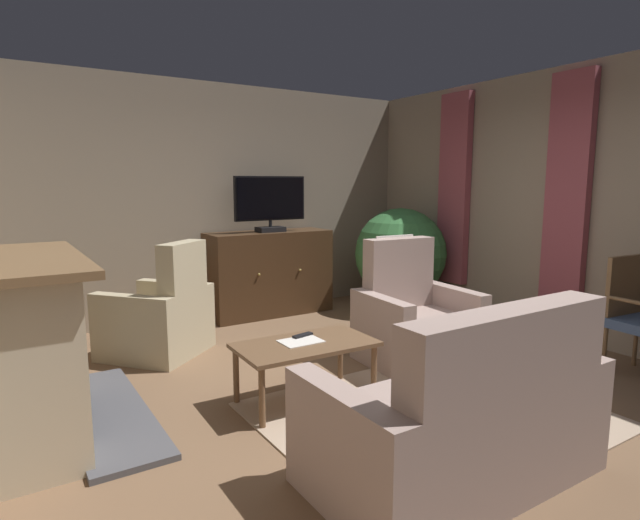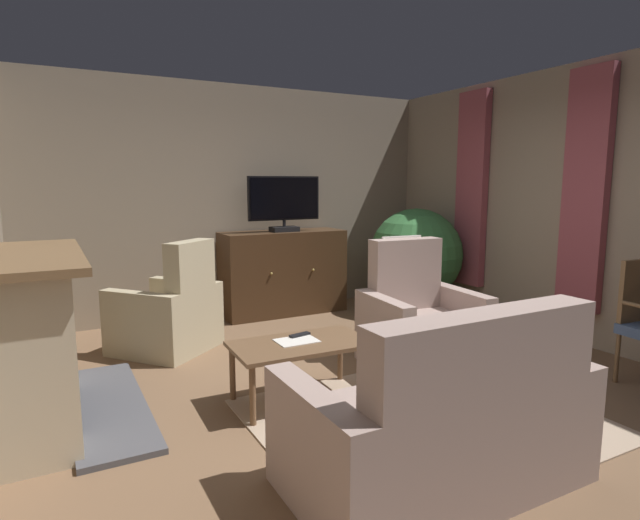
% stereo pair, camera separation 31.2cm
% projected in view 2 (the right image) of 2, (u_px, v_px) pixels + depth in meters
% --- Properties ---
extents(ground_plane, '(5.64, 6.39, 0.04)m').
position_uv_depth(ground_plane, '(371.00, 395.00, 3.99)').
color(ground_plane, brown).
extents(wall_back, '(5.64, 0.10, 2.77)m').
position_uv_depth(wall_back, '(240.00, 201.00, 6.35)').
color(wall_back, gray).
rests_on(wall_back, ground_plane).
extents(wall_right_with_window, '(0.10, 6.39, 2.77)m').
position_uv_depth(wall_right_with_window, '(595.00, 206.00, 4.98)').
color(wall_right_with_window, gray).
rests_on(wall_right_with_window, ground_plane).
extents(curtain_panel_near, '(0.10, 0.44, 2.32)m').
position_uv_depth(curtain_panel_near, '(585.00, 192.00, 4.94)').
color(curtain_panel_near, '#A34C56').
extents(curtain_panel_far, '(0.10, 0.44, 2.32)m').
position_uv_depth(curtain_panel_far, '(472.00, 190.00, 6.25)').
color(curtain_panel_far, '#A34C56').
extents(rug_central, '(2.21, 1.85, 0.01)m').
position_uv_depth(rug_central, '(423.00, 419.00, 3.52)').
color(rug_central, tan).
rests_on(rug_central, ground_plane).
extents(fireplace, '(0.95, 1.67, 1.16)m').
position_uv_depth(fireplace, '(36.00, 343.00, 3.41)').
color(fireplace, '#4C4C51').
rests_on(fireplace, ground_plane).
extents(tv_cabinet, '(1.52, 0.57, 1.02)m').
position_uv_depth(tv_cabinet, '(283.00, 274.00, 6.37)').
color(tv_cabinet, black).
rests_on(tv_cabinet, ground_plane).
extents(television, '(0.92, 0.20, 0.66)m').
position_uv_depth(television, '(284.00, 202.00, 6.19)').
color(television, black).
rests_on(television, tv_cabinet).
extents(coffee_table, '(1.02, 0.59, 0.45)m').
position_uv_depth(coffee_table, '(301.00, 349.00, 3.77)').
color(coffee_table, brown).
rests_on(coffee_table, ground_plane).
extents(tv_remote, '(0.18, 0.08, 0.02)m').
position_uv_depth(tv_remote, '(300.00, 335.00, 3.90)').
color(tv_remote, black).
rests_on(tv_remote, coffee_table).
extents(folded_newspaper, '(0.30, 0.22, 0.01)m').
position_uv_depth(folded_newspaper, '(297.00, 341.00, 3.79)').
color(folded_newspaper, silver).
rests_on(folded_newspaper, coffee_table).
extents(sofa_floral, '(1.59, 0.88, 1.02)m').
position_uv_depth(sofa_floral, '(441.00, 427.00, 2.71)').
color(sofa_floral, '#A3897F').
rests_on(sofa_floral, ground_plane).
extents(armchair_facing_sofa, '(1.14, 1.14, 1.08)m').
position_uv_depth(armchair_facing_sofa, '(169.00, 316.00, 4.95)').
color(armchair_facing_sofa, tan).
rests_on(armchair_facing_sofa, ground_plane).
extents(armchair_near_window, '(1.01, 0.88, 1.12)m').
position_uv_depth(armchair_near_window, '(419.00, 325.00, 4.60)').
color(armchair_near_window, '#A3897F').
rests_on(armchair_near_window, ground_plane).
extents(potted_plant_tall_palm_by_window, '(1.15, 1.15, 1.29)m').
position_uv_depth(potted_plant_tall_palm_by_window, '(416.00, 255.00, 6.43)').
color(potted_plant_tall_palm_by_window, '#99664C').
rests_on(potted_plant_tall_palm_by_window, ground_plane).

